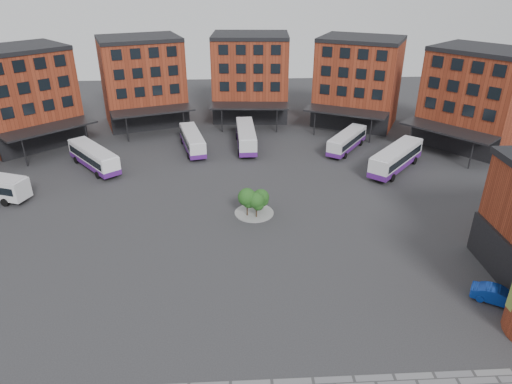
{
  "coord_description": "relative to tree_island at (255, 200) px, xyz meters",
  "views": [
    {
      "loc": [
        -0.26,
        -32.82,
        25.05
      ],
      "look_at": [
        2.07,
        9.35,
        4.0
      ],
      "focal_mm": 32.0,
      "sensor_mm": 36.0,
      "label": 1
    }
  ],
  "objects": [
    {
      "name": "ground",
      "position": [
        -2.03,
        -11.65,
        -1.83
      ],
      "size": [
        160.0,
        160.0,
        0.0
      ],
      "primitive_type": "plane",
      "color": "#28282B",
      "rests_on": "ground"
    },
    {
      "name": "main_building",
      "position": [
        -6.81,
        26.59,
        5.4
      ],
      "size": [
        94.14,
        42.48,
        14.6
      ],
      "color": "maroon",
      "rests_on": "ground"
    },
    {
      "name": "tree_island",
      "position": [
        0.0,
        0.0,
        0.0
      ],
      "size": [
        4.4,
        4.4,
        3.38
      ],
      "color": "gray",
      "rests_on": "ground"
    },
    {
      "name": "bus_b",
      "position": [
        -21.2,
        14.29,
        -0.17
      ],
      "size": [
        8.77,
        10.03,
        3.06
      ],
      "rotation": [
        0.0,
        0.0,
        0.68
      ],
      "color": "white",
      "rests_on": "ground"
    },
    {
      "name": "bus_c",
      "position": [
        -8.25,
        20.39,
        -0.26
      ],
      "size": [
        4.68,
        10.55,
        2.89
      ],
      "rotation": [
        0.0,
        0.0,
        0.23
      ],
      "color": "silver",
      "rests_on": "ground"
    },
    {
      "name": "bus_d",
      "position": [
        -0.19,
        21.32,
        -0.12
      ],
      "size": [
        3.03,
        11.26,
        3.16
      ],
      "rotation": [
        0.0,
        0.0,
        0.02
      ],
      "color": "silver",
      "rests_on": "ground"
    },
    {
      "name": "bus_e",
      "position": [
        14.85,
        19.09,
        -0.31
      ],
      "size": [
        7.65,
        9.42,
        2.8
      ],
      "rotation": [
        0.0,
        0.0,
        -0.62
      ],
      "color": "silver",
      "rests_on": "ground"
    },
    {
      "name": "bus_f",
      "position": [
        19.73,
        11.43,
        -0.06
      ],
      "size": [
        9.75,
        10.36,
        3.26
      ],
      "rotation": [
        0.0,
        0.0,
        -0.74
      ],
      "color": "silver",
      "rests_on": "ground"
    },
    {
      "name": "blue_car",
      "position": [
        19.26,
        -15.91,
        -1.13
      ],
      "size": [
        4.34,
        3.49,
        1.39
      ],
      "primitive_type": "imported",
      "rotation": [
        0.0,
        0.0,
        1.01
      ],
      "color": "#0C32A1",
      "rests_on": "ground"
    }
  ]
}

